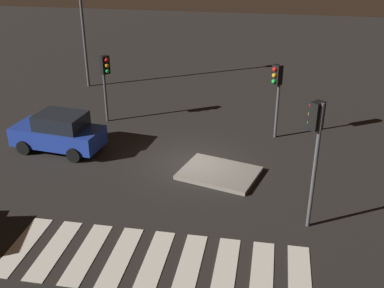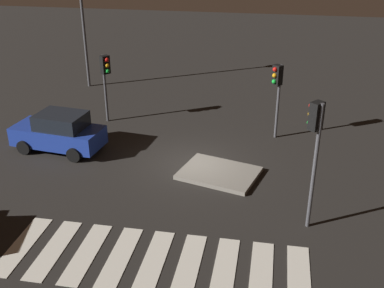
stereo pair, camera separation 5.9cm
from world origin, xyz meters
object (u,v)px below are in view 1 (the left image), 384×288
traffic_light_north (277,83)px  car_blue (59,132)px  traffic_island (219,173)px  traffic_light_east (315,135)px  traffic_light_west (105,72)px  street_lamp (80,1)px

traffic_light_north → car_blue: bearing=-27.2°
traffic_island → traffic_light_east: (3.51, -3.10, 3.46)m
car_blue → traffic_light_west: size_ratio=1.21×
traffic_light_north → traffic_light_west: bearing=-48.8°
car_blue → traffic_light_west: traffic_light_west is taller
traffic_light_west → traffic_light_east: (10.23, -8.03, 0.75)m
traffic_island → street_lamp: street_lamp is taller
car_blue → traffic_light_north: size_ratio=1.18×
traffic_light_east → street_lamp: 19.50m
car_blue → street_lamp: 10.85m
traffic_island → street_lamp: size_ratio=0.46×
traffic_light_north → street_lamp: bearing=-72.2°
traffic_light_west → traffic_light_north: (8.93, -0.57, 0.08)m
car_blue → traffic_light_east: 12.38m
car_blue → traffic_light_west: bearing=-99.1°
car_blue → traffic_light_north: (10.02, 3.23, 1.96)m
traffic_light_west → traffic_light_north: traffic_light_north is taller
traffic_island → car_blue: car_blue is taller
traffic_island → traffic_light_west: (-6.72, 4.93, 2.72)m
traffic_light_north → street_lamp: (-12.36, 6.32, 2.65)m
traffic_island → traffic_light_east: traffic_light_east is taller
traffic_light_west → street_lamp: bearing=158.3°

